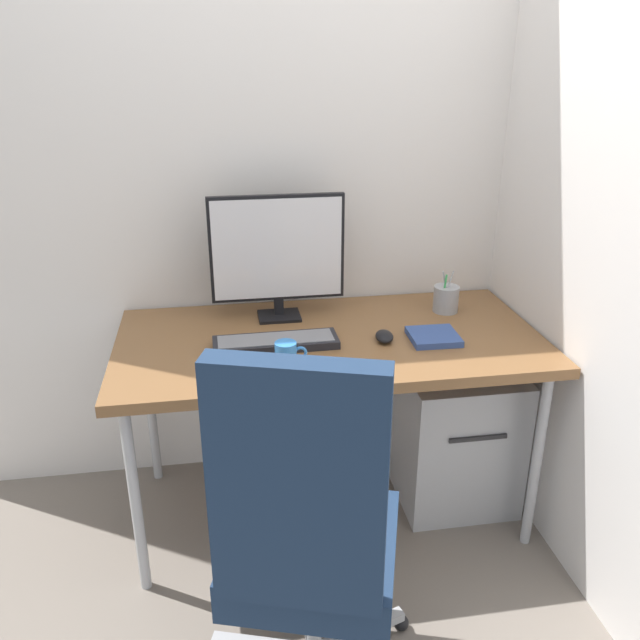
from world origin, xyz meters
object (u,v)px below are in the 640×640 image
at_px(keyboard, 276,342).
at_px(monitor, 277,252).
at_px(coffee_mug, 286,355).
at_px(mouse, 384,336).
at_px(office_chair, 308,537).
at_px(notebook, 434,337).
at_px(filing_cabinet, 451,428).
at_px(pen_holder, 446,299).

bearing_deg(keyboard, monitor, 81.75).
xyz_separation_m(monitor, coffee_mug, (-0.02, -0.44, -0.22)).
distance_m(monitor, mouse, 0.51).
xyz_separation_m(mouse, coffee_mug, (-0.37, -0.16, 0.03)).
bearing_deg(office_chair, coffee_mug, 88.36).
bearing_deg(keyboard, notebook, -3.67).
bearing_deg(mouse, filing_cabinet, 26.75).
bearing_deg(mouse, pen_holder, 44.68).
distance_m(pen_holder, coffee_mug, 0.78).
height_order(office_chair, monitor, monitor).
distance_m(monitor, coffee_mug, 0.49).
bearing_deg(monitor, pen_holder, -4.35).
distance_m(office_chair, keyboard, 0.79).
relative_size(monitor, mouse, 5.03).
bearing_deg(filing_cabinet, office_chair, -129.50).
relative_size(office_chair, pen_holder, 6.73).
bearing_deg(office_chair, monitor, 87.91).
bearing_deg(mouse, coffee_mug, -149.84).
height_order(mouse, pen_holder, pen_holder).
bearing_deg(mouse, monitor, 147.78).
relative_size(keyboard, mouse, 4.36).
bearing_deg(coffee_mug, mouse, 22.90).
bearing_deg(coffee_mug, office_chair, -91.64).
relative_size(mouse, coffee_mug, 0.94).
height_order(filing_cabinet, keyboard, keyboard).
relative_size(filing_cabinet, mouse, 5.77).
bearing_deg(pen_holder, coffee_mug, -149.94).
height_order(office_chair, coffee_mug, office_chair).
distance_m(office_chair, filing_cabinet, 1.16).
distance_m(monitor, notebook, 0.65).
height_order(pen_holder, coffee_mug, pen_holder).
relative_size(office_chair, monitor, 2.25).
bearing_deg(pen_holder, monitor, 175.65).
height_order(pen_holder, notebook, pen_holder).
xyz_separation_m(office_chair, notebook, (0.56, 0.73, 0.20)).
relative_size(office_chair, keyboard, 2.59).
bearing_deg(coffee_mug, pen_holder, 30.06).
bearing_deg(coffee_mug, filing_cabinet, 21.31).
height_order(office_chair, mouse, office_chair).
bearing_deg(notebook, keyboard, 177.75).
distance_m(filing_cabinet, mouse, 0.59).
bearing_deg(monitor, office_chair, -92.09).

